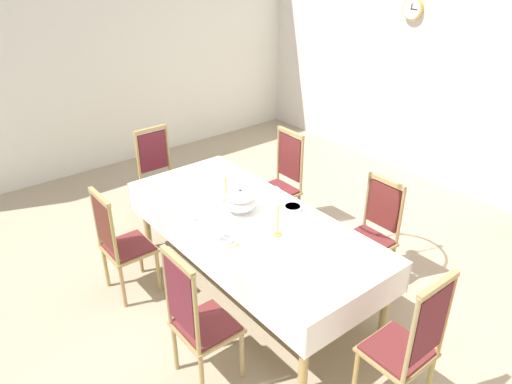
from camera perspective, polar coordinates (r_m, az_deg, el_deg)
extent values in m
cube|color=tan|center=(4.97, 1.90, -9.97)|extent=(7.13, 6.25, 0.04)
cube|color=silver|center=(6.58, 24.45, 14.36)|extent=(7.13, 0.08, 3.51)
cube|color=silver|center=(7.17, -17.64, 16.44)|extent=(0.08, 6.25, 3.51)
cylinder|color=#A28E57|center=(5.28, -12.82, -3.05)|extent=(0.07, 0.07, 0.75)
cylinder|color=tan|center=(3.67, 5.69, -18.60)|extent=(0.07, 0.07, 0.75)
cylinder|color=#9E8659|center=(5.67, -4.51, -0.12)|extent=(0.07, 0.07, 0.75)
cylinder|color=tan|center=(4.21, 15.07, -12.36)|extent=(0.07, 0.07, 0.75)
cube|color=#A68C4F|center=(4.41, -0.66, -3.85)|extent=(2.51, 1.00, 0.08)
cube|color=#A48953|center=(4.38, -0.66, -3.23)|extent=(2.63, 1.12, 0.03)
cube|color=white|center=(4.37, -0.66, -3.04)|extent=(2.65, 1.14, 0.00)
cube|color=white|center=(4.19, -6.81, -7.24)|extent=(2.65, 0.00, 0.29)
cube|color=white|center=(4.77, 4.71, -2.39)|extent=(2.65, 0.00, 0.29)
cube|color=white|center=(5.42, -9.26, 1.25)|extent=(0.00, 1.14, 0.29)
cube|color=white|center=(3.70, 12.33, -13.19)|extent=(0.00, 1.14, 0.29)
cylinder|color=#9E8250|center=(5.00, -13.50, -7.03)|extent=(0.04, 0.04, 0.45)
cylinder|color=tan|center=(4.72, -11.42, -9.16)|extent=(0.04, 0.04, 0.45)
cylinder|color=tan|center=(4.90, -17.28, -8.41)|extent=(0.04, 0.04, 0.45)
cylinder|color=#AD7F53|center=(4.61, -15.41, -10.70)|extent=(0.04, 0.04, 0.45)
cube|color=#A48953|center=(4.67, -14.75, -6.43)|extent=(0.44, 0.42, 0.03)
cube|color=maroon|center=(4.66, -14.79, -6.18)|extent=(0.40, 0.38, 0.02)
cylinder|color=#A08C52|center=(4.61, -18.36, -2.91)|extent=(0.03, 0.03, 0.59)
cylinder|color=#9F914B|center=(4.29, -16.41, -5.03)|extent=(0.03, 0.03, 0.59)
cube|color=#5C291E|center=(4.44, -17.48, -3.61)|extent=(0.34, 0.02, 0.45)
cube|color=#A48953|center=(4.31, -17.98, -0.58)|extent=(0.40, 0.04, 0.04)
cylinder|color=#9E894F|center=(5.38, 2.22, -3.53)|extent=(0.04, 0.04, 0.45)
cylinder|color=tan|center=(5.63, -0.29, -1.95)|extent=(0.04, 0.04, 0.45)
cylinder|color=#9F8557|center=(5.59, 5.03, -2.32)|extent=(0.04, 0.04, 0.45)
cylinder|color=tan|center=(5.83, 2.49, -0.86)|extent=(0.04, 0.04, 0.45)
cube|color=#A48953|center=(5.49, 2.41, 0.02)|extent=(0.44, 0.42, 0.03)
cube|color=maroon|center=(5.47, 2.41, 0.25)|extent=(0.40, 0.38, 0.02)
cylinder|color=tan|center=(5.32, 5.40, 3.09)|extent=(0.03, 0.03, 0.65)
cylinder|color=#9E804F|center=(5.58, 2.65, 4.41)|extent=(0.03, 0.03, 0.65)
cube|color=maroon|center=(5.44, 4.01, 4.08)|extent=(0.34, 0.02, 0.50)
cube|color=#A48953|center=(5.33, 4.11, 6.98)|extent=(0.40, 0.04, 0.04)
cylinder|color=#A0834F|center=(4.09, -4.99, -15.49)|extent=(0.04, 0.04, 0.45)
cylinder|color=tan|center=(3.86, -1.66, -18.57)|extent=(0.04, 0.04, 0.45)
cylinder|color=#A28C54|center=(3.96, -9.52, -17.58)|extent=(0.04, 0.04, 0.45)
cylinder|color=#A4834F|center=(3.73, -6.39, -20.97)|extent=(0.04, 0.04, 0.45)
cube|color=#A48953|center=(3.74, -5.83, -15.56)|extent=(0.44, 0.42, 0.03)
cube|color=maroon|center=(3.72, -5.84, -15.28)|extent=(0.40, 0.38, 0.02)
cylinder|color=#9F8353|center=(3.57, -10.44, -10.93)|extent=(0.03, 0.03, 0.67)
cylinder|color=#A28C4E|center=(3.30, -7.04, -14.36)|extent=(0.03, 0.03, 0.67)
cube|color=maroon|center=(3.41, -8.86, -12.15)|extent=(0.34, 0.02, 0.51)
cube|color=#A48953|center=(3.23, -9.25, -8.02)|extent=(0.40, 0.04, 0.04)
cylinder|color=tan|center=(4.64, 12.95, -10.04)|extent=(0.04, 0.04, 0.45)
cylinder|color=#9E895D|center=(4.83, 9.48, -7.98)|extent=(0.04, 0.04, 0.45)
cylinder|color=#A78F51|center=(4.88, 15.68, -8.30)|extent=(0.04, 0.04, 0.45)
cylinder|color=#9A8E58|center=(5.06, 12.27, -6.42)|extent=(0.04, 0.04, 0.45)
cube|color=#A48953|center=(4.72, 12.89, -5.80)|extent=(0.44, 0.42, 0.03)
cube|color=maroon|center=(4.70, 12.92, -5.55)|extent=(0.40, 0.38, 0.02)
cylinder|color=#AE8252|center=(4.60, 16.65, -2.83)|extent=(0.03, 0.03, 0.58)
cylinder|color=#A2845B|center=(4.80, 12.94, -1.01)|extent=(0.03, 0.03, 0.58)
cube|color=maroon|center=(4.68, 14.80, -1.60)|extent=(0.34, 0.02, 0.44)
cube|color=#A48953|center=(4.56, 15.19, 1.24)|extent=(0.40, 0.04, 0.04)
cylinder|color=#9D8056|center=(5.81, -8.13, -1.24)|extent=(0.04, 0.04, 0.45)
cylinder|color=#A3904F|center=(5.66, -11.41, -2.40)|extent=(0.04, 0.04, 0.45)
cylinder|color=#A68F52|center=(6.09, -9.89, 0.05)|extent=(0.04, 0.04, 0.45)
cylinder|color=#9A805B|center=(5.94, -13.06, -1.01)|extent=(0.04, 0.04, 0.45)
cube|color=#A48953|center=(5.76, -10.83, 0.95)|extent=(0.42, 0.44, 0.03)
cube|color=maroon|center=(5.75, -10.85, 1.17)|extent=(0.38, 0.40, 0.02)
cylinder|color=#A38B4C|center=(5.86, -10.33, 4.91)|extent=(0.03, 0.03, 0.61)
cylinder|color=#AB904B|center=(5.71, -13.74, 3.90)|extent=(0.03, 0.03, 0.61)
cube|color=maroon|center=(5.77, -12.04, 4.69)|extent=(0.02, 0.34, 0.46)
cube|color=#A48953|center=(5.67, -12.31, 7.22)|extent=(0.04, 0.40, 0.04)
cylinder|color=#AA8A4B|center=(3.81, 11.63, -20.22)|extent=(0.04, 0.04, 0.45)
cylinder|color=tan|center=(4.03, 15.34, -17.40)|extent=(0.04, 0.04, 0.45)
cylinder|color=#9A8D4B|center=(3.91, 19.75, -19.99)|extent=(0.04, 0.04, 0.45)
cube|color=#A48953|center=(3.68, 16.24, -17.64)|extent=(0.42, 0.44, 0.03)
cube|color=maroon|center=(3.66, 16.29, -17.37)|extent=(0.38, 0.40, 0.02)
cylinder|color=#9D8D5C|center=(3.24, 17.73, -16.56)|extent=(0.03, 0.03, 0.69)
cylinder|color=#AC824A|center=(3.51, 21.52, -13.36)|extent=(0.03, 0.03, 0.69)
cube|color=maroon|center=(3.35, 19.81, -14.46)|extent=(0.02, 0.34, 0.53)
cube|color=#A48953|center=(3.16, 20.72, -10.23)|extent=(0.04, 0.40, 0.04)
cylinder|color=silver|center=(4.47, -1.83, -2.15)|extent=(0.16, 0.16, 0.02)
ellipsoid|color=silver|center=(4.43, -1.84, -1.31)|extent=(0.29, 0.29, 0.13)
ellipsoid|color=silver|center=(4.39, -1.86, -0.45)|extent=(0.26, 0.26, 0.10)
sphere|color=#2B4A80|center=(4.37, -1.87, 0.19)|extent=(0.03, 0.03, 0.03)
cylinder|color=gold|center=(4.63, -3.51, -1.07)|extent=(0.07, 0.07, 0.02)
cylinder|color=gold|center=(4.57, -3.55, 0.32)|extent=(0.02, 0.02, 0.24)
cone|color=gold|center=(4.51, -3.60, 1.72)|extent=(0.04, 0.04, 0.02)
cylinder|color=silver|center=(4.49, -3.62, 2.41)|extent=(0.02, 0.02, 0.10)
cylinder|color=gold|center=(4.12, 2.54, -5.00)|extent=(0.07, 0.07, 0.02)
cylinder|color=gold|center=(4.05, 2.58, -3.39)|extent=(0.02, 0.02, 0.26)
cone|color=gold|center=(3.98, 2.62, -1.74)|extent=(0.04, 0.04, 0.02)
cylinder|color=silver|center=(3.95, 2.64, -0.98)|extent=(0.02, 0.02, 0.10)
cylinder|color=silver|center=(4.40, -8.12, -2.79)|extent=(0.20, 0.20, 0.04)
cylinder|color=silver|center=(4.40, -8.12, -2.72)|extent=(0.16, 0.16, 0.03)
torus|color=#2B4A80|center=(4.39, -8.13, -2.60)|extent=(0.19, 0.19, 0.01)
cylinder|color=silver|center=(4.04, -3.73, -5.66)|extent=(0.15, 0.15, 0.03)
cylinder|color=silver|center=(4.04, -3.73, -5.61)|extent=(0.12, 0.12, 0.02)
torus|color=#2B4A80|center=(4.04, -3.74, -5.52)|extent=(0.15, 0.15, 0.01)
cylinder|color=silver|center=(4.77, 1.74, 0.08)|extent=(0.18, 0.18, 0.04)
cylinder|color=silver|center=(4.77, 1.74, 0.15)|extent=(0.15, 0.15, 0.03)
torus|color=#2B4A80|center=(4.77, 1.74, 0.26)|extent=(0.18, 0.18, 0.01)
cylinder|color=silver|center=(4.50, 4.33, -1.87)|extent=(0.18, 0.18, 0.04)
cylinder|color=silver|center=(4.49, 4.34, -1.80)|extent=(0.14, 0.14, 0.03)
torus|color=#2B4A80|center=(4.49, 4.34, -1.69)|extent=(0.17, 0.17, 0.01)
cube|color=gold|center=(4.49, -9.32, -2.45)|extent=(0.02, 0.14, 0.00)
ellipsoid|color=gold|center=(4.53, -8.46, -2.06)|extent=(0.03, 0.05, 0.01)
cube|color=gold|center=(3.97, -3.32, -6.56)|extent=(0.04, 0.14, 0.00)
ellipsoid|color=gold|center=(3.99, -2.20, -6.25)|extent=(0.03, 0.05, 0.01)
cylinder|color=#D1B251|center=(6.92, 18.00, 19.83)|extent=(0.28, 0.05, 0.28)
cylinder|color=silver|center=(6.89, 17.86, 19.82)|extent=(0.25, 0.01, 0.25)
cube|color=black|center=(6.89, 17.87, 20.08)|extent=(0.01, 0.00, 0.07)
cube|color=black|center=(6.87, 18.10, 19.76)|extent=(0.10, 0.00, 0.01)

